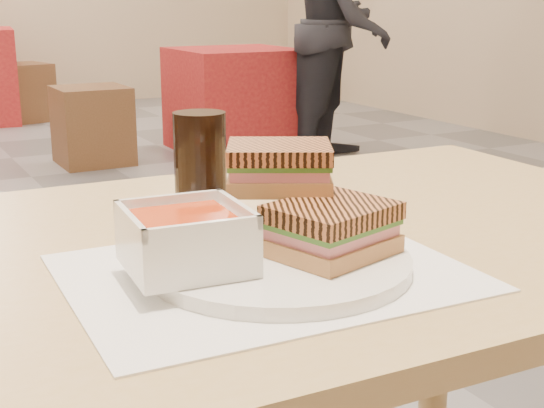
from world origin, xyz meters
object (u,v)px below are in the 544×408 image
soup_bowl (186,241)px  bg_chair_1l (92,125)px  main_table (240,329)px  bg_table_1 (235,100)px  cola_glass (200,168)px  bg_chair_1r (269,99)px  bg_chair_2r (22,93)px  plate (279,263)px  panini_lower (332,229)px  patron_b (345,25)px

soup_bowl → bg_chair_1l: (1.02, 4.07, -0.55)m
main_table → bg_table_1: main_table is taller
cola_glass → bg_chair_1r: bearing=60.9°
bg_table_1 → soup_bowl: bearing=-116.3°
bg_chair_1r → bg_chair_2r: bearing=145.3°
plate → panini_lower: panini_lower is taller
panini_lower → patron_b: patron_b is taller
main_table → soup_bowl: size_ratio=10.02×
plate → bg_chair_2r: plate is taller
main_table → bg_chair_1r: size_ratio=2.72×
bg_chair_1l → bg_chair_2r: 1.99m
soup_bowl → patron_b: patron_b is taller
plate → bg_chair_1l: (0.92, 4.08, -0.52)m
cola_glass → patron_b: patron_b is taller
panini_lower → bg_table_1: (1.86, 4.09, -0.45)m
soup_bowl → bg_chair_1r: bearing=61.0°
cola_glass → bg_chair_1l: 4.03m
cola_glass → plate: bearing=-90.4°
bg_table_1 → bg_chair_2r: bg_table_1 is taller
bg_chair_2r → patron_b: bearing=-60.0°
soup_bowl → bg_chair_2r: soup_bowl is taller
cola_glass → bg_chair_2r: 5.96m
bg_chair_1l → bg_chair_1r: size_ratio=1.08×
bg_table_1 → patron_b: 0.93m
soup_bowl → cola_glass: size_ratio=0.89×
main_table → bg_chair_2r: (0.86, 5.95, -0.39)m
patron_b → bg_chair_1r: bearing=81.0°
bg_chair_1r → bg_chair_2r: (-1.73, 1.20, 0.02)m
bg_chair_1l → bg_chair_2r: bearing=91.3°
bg_chair_1l → panini_lower: bearing=-102.0°
main_table → bg_table_1: bearing=64.3°
plate → bg_chair_2r: bearing=81.8°
cola_glass → bg_chair_2r: cola_glass is taller
main_table → cola_glass: bearing=97.4°
bg_table_1 → panini_lower: bearing=-114.5°
plate → bg_table_1: (1.91, 4.07, -0.42)m
bg_table_1 → bg_chair_2r: size_ratio=1.51×
panini_lower → bg_chair_1r: (2.55, 4.89, -0.57)m
plate → cola_glass: cola_glass is taller
main_table → bg_table_1: size_ratio=1.55×
soup_bowl → panini_lower: soup_bowl is taller
main_table → panini_lower: size_ratio=8.76×
soup_bowl → cola_glass: cola_glass is taller
main_table → cola_glass: size_ratio=8.91×
plate → bg_chair_1l: bearing=77.3°
main_table → bg_chair_1l: size_ratio=2.52×
plate → soup_bowl: size_ratio=2.22×
plate → panini_lower: size_ratio=1.94×
main_table → cola_glass: 0.20m
soup_bowl → bg_chair_1r: (2.70, 4.86, -0.57)m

